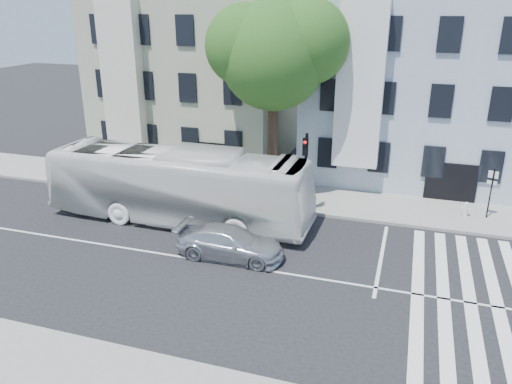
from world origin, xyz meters
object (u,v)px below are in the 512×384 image
at_px(sedan, 230,243).
at_px(traffic_signal, 305,164).
at_px(bus, 178,185).
at_px(fire_hydrant, 466,209).

bearing_deg(sedan, traffic_signal, -20.72).
bearing_deg(bus, traffic_signal, -66.12).
xyz_separation_m(sedan, fire_hydrant, (9.67, 7.30, -0.13)).
bearing_deg(bus, sedan, -126.99).
bearing_deg(traffic_signal, fire_hydrant, 5.60).
xyz_separation_m(bus, sedan, (3.70, -2.84, -1.15)).
relative_size(sedan, fire_hydrant, 6.19).
xyz_separation_m(bus, traffic_signal, (5.67, 2.45, 0.90)).
height_order(sedan, fire_hydrant, sedan).
bearing_deg(bus, fire_hydrant, -71.07).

